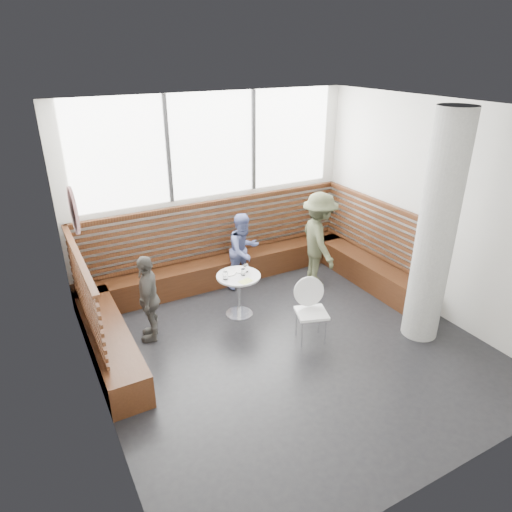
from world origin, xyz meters
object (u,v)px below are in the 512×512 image
cafe_table (239,287)px  child_back (244,251)px  cafe_chair (309,305)px  concrete_column (436,231)px  adult_man (319,240)px  child_left (149,298)px

cafe_table → child_back: bearing=58.2°
cafe_chair → concrete_column: bearing=-6.1°
cafe_table → adult_man: (1.68, 0.28, 0.33)m
child_back → cafe_chair: bearing=-103.0°
cafe_table → child_left: bearing=177.4°
adult_man → cafe_table: bearing=114.3°
cafe_chair → adult_man: (1.09, 1.31, 0.29)m
concrete_column → child_back: 3.13m
child_back → child_left: size_ratio=1.03×
concrete_column → adult_man: (-0.41, 1.99, -0.77)m
cafe_chair → child_left: (-1.95, 1.09, 0.11)m
concrete_column → cafe_chair: bearing=155.5°
concrete_column → cafe_chair: (-1.51, 0.68, -1.07)m
concrete_column → cafe_chair: 1.97m
cafe_table → adult_man: size_ratio=0.42×
cafe_chair → cafe_table: bearing=138.1°
cafe_table → child_left: size_ratio=0.54×
cafe_table → concrete_column: bearing=-39.3°
concrete_column → adult_man: concrete_column is taller
cafe_table → cafe_chair: size_ratio=0.76×
child_left → cafe_table: bearing=108.6°
cafe_table → adult_man: bearing=9.6°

